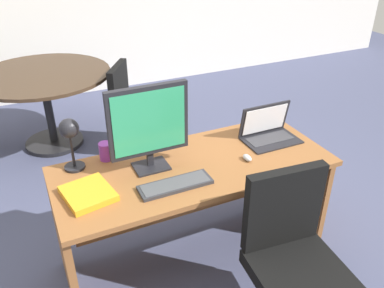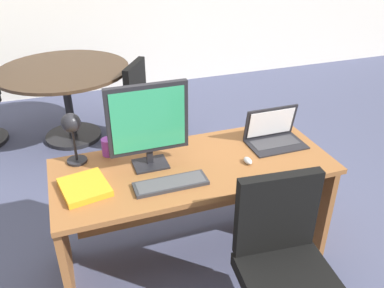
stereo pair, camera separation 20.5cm
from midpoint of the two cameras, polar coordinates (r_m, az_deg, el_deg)
The scene contains 12 objects.
ground at distance 3.98m, azimuth -5.47°, elevation -0.91°, with size 12.00×12.00×0.00m, color #474C6B.
desk at distance 2.54m, azimuth 2.20°, elevation -6.62°, with size 1.66×0.70×0.73m.
monitor at distance 2.23m, azimuth -3.70°, elevation 3.15°, with size 0.46×0.16×0.51m.
laptop at distance 2.66m, azimuth 13.67°, elevation 1.66°, with size 0.36×0.24×0.23m.
keyboard at distance 2.19m, azimuth -0.37°, elevation -5.76°, with size 0.41×0.13×0.02m.
mouse at distance 2.42m, azimuth 10.41°, elevation -2.42°, with size 0.04×0.08×0.03m.
desk_lamp at distance 2.34m, azimuth -14.43°, elevation 2.05°, with size 0.12×0.14×0.33m.
book at distance 2.20m, azimuth -12.57°, elevation -6.13°, with size 0.28×0.30×0.04m.
coffee_mug at distance 2.48m, azimuth -9.56°, elevation -0.47°, with size 0.11×0.08×0.11m.
office_chair at distance 2.24m, azimuth 15.61°, elevation -18.39°, with size 0.56×0.56×0.93m.
meeting_table at distance 4.12m, azimuth -16.29°, elevation 7.92°, with size 1.26×1.26×0.76m.
meeting_chair_far at distance 3.87m, azimuth -4.08°, elevation 4.04°, with size 0.64×0.63×0.86m.
Camera 2 is at (-0.67, -1.89, 2.01)m, focal length 37.28 mm.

